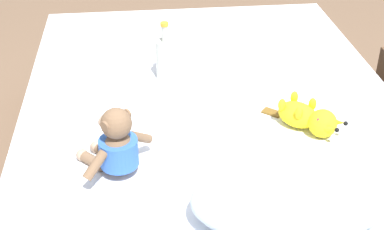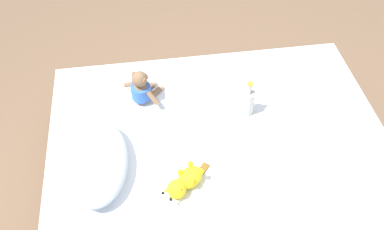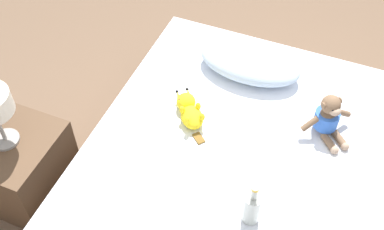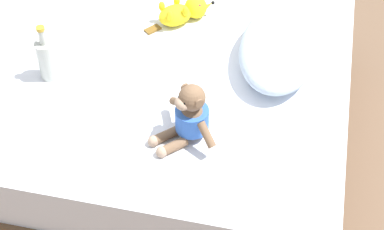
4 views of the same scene
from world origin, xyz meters
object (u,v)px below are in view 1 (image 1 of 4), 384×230
at_px(pillow, 292,198).
at_px(glass_bottle, 165,58).
at_px(plush_yellow_creature, 308,118).
at_px(bed, 210,150).
at_px(plush_monkey, 116,146).

relative_size(pillow, glass_bottle, 2.35).
relative_size(pillow, plush_yellow_creature, 2.03).
bearing_deg(bed, plush_monkey, 49.08).
distance_m(pillow, glass_bottle, 0.93).
xyz_separation_m(bed, pillow, (-0.13, 0.68, 0.31)).
xyz_separation_m(pillow, plush_yellow_creature, (-0.18, -0.44, -0.02)).
bearing_deg(glass_bottle, plush_yellow_creature, 136.79).
xyz_separation_m(bed, glass_bottle, (0.16, -0.20, 0.33)).
bearing_deg(bed, glass_bottle, -51.24).
xyz_separation_m(bed, plush_yellow_creature, (-0.31, 0.24, 0.29)).
bearing_deg(plush_monkey, bed, -130.92).
distance_m(bed, pillow, 0.76).
relative_size(bed, plush_monkey, 7.87).
height_order(pillow, glass_bottle, glass_bottle).
bearing_deg(pillow, bed, -79.27).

